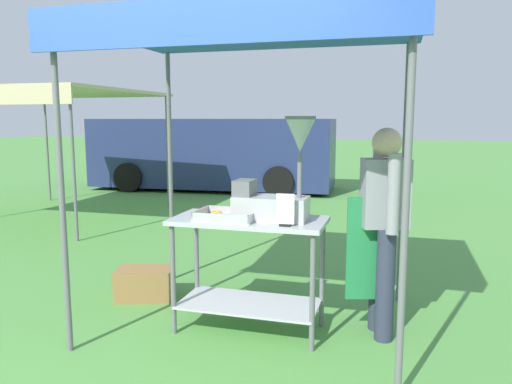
% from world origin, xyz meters
% --- Properties ---
extents(ground_plane, '(70.00, 70.00, 0.00)m').
position_xyz_m(ground_plane, '(0.00, 6.00, 0.00)').
color(ground_plane, '#519342').
extents(stall_canopy, '(2.50, 1.92, 2.38)m').
position_xyz_m(stall_canopy, '(0.29, 1.22, 2.27)').
color(stall_canopy, slate).
rests_on(stall_canopy, ground).
extents(donut_cart, '(1.19, 0.57, 0.91)m').
position_xyz_m(donut_cart, '(0.29, 1.12, 0.64)').
color(donut_cart, '#B7B7BC').
rests_on(donut_cart, ground).
extents(donut_tray, '(0.45, 0.34, 0.07)m').
position_xyz_m(donut_tray, '(0.15, 1.03, 0.93)').
color(donut_tray, '#B7B7BC').
rests_on(donut_tray, donut_cart).
extents(donut_fryer, '(0.61, 0.28, 0.79)m').
position_xyz_m(donut_fryer, '(0.52, 1.12, 1.17)').
color(donut_fryer, '#B7B7BC').
rests_on(donut_fryer, donut_cart).
extents(menu_sign, '(0.13, 0.05, 0.24)m').
position_xyz_m(menu_sign, '(0.63, 0.92, 1.01)').
color(menu_sign, black).
rests_on(menu_sign, donut_cart).
extents(vendor, '(0.47, 0.53, 1.61)m').
position_xyz_m(vendor, '(1.30, 1.31, 0.90)').
color(vendor, '#2D3347').
rests_on(vendor, ground).
extents(supply_crate, '(0.59, 0.46, 0.29)m').
position_xyz_m(supply_crate, '(-0.85, 1.52, 0.14)').
color(supply_crate, olive).
rests_on(supply_crate, ground).
extents(van_navy, '(5.82, 2.33, 1.69)m').
position_xyz_m(van_navy, '(-2.90, 8.73, 0.88)').
color(van_navy, navy).
rests_on(van_navy, ground).
extents(neighbour_tent, '(2.92, 3.06, 2.15)m').
position_xyz_m(neighbour_tent, '(-4.21, 4.64, 2.09)').
color(neighbour_tent, slate).
rests_on(neighbour_tent, ground).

